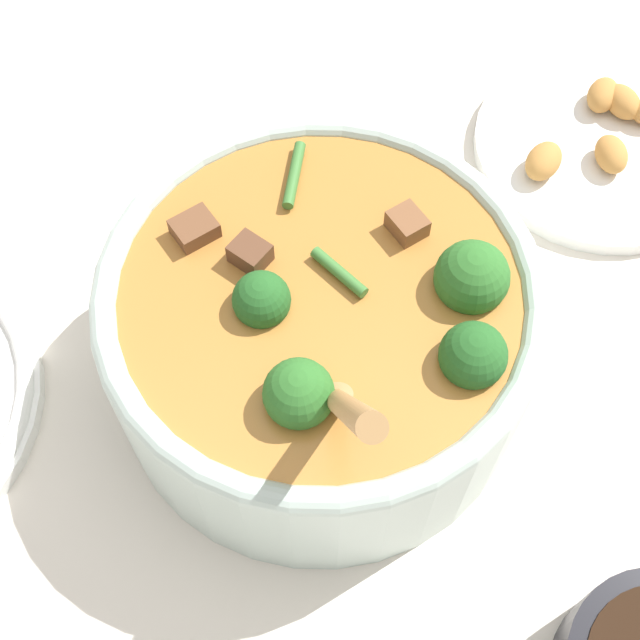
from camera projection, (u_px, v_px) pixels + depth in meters
name	position (u px, v px, depth m)	size (l,w,h in m)	color
ground_plane	(320.00, 373.00, 0.60)	(4.00, 4.00, 0.00)	silver
stew_bowl	(321.00, 328.00, 0.54)	(0.26, 0.28, 0.25)	#B2C6BC
food_plate	(601.00, 144.00, 0.68)	(0.19, 0.19, 0.03)	white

